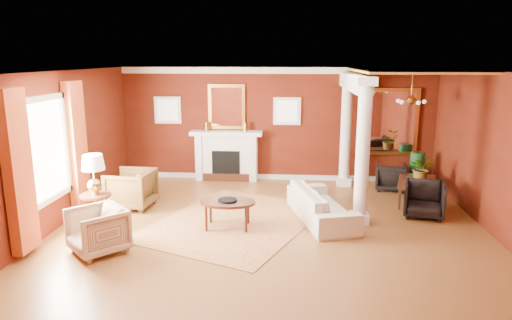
# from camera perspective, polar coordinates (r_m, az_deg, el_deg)

# --- Properties ---
(ground) EXTENTS (8.00, 8.00, 0.00)m
(ground) POSITION_cam_1_polar(r_m,az_deg,el_deg) (8.77, 1.87, -8.29)
(ground) COLOR brown
(ground) RESTS_ON ground
(room_shell) EXTENTS (8.04, 7.04, 2.92)m
(room_shell) POSITION_cam_1_polar(r_m,az_deg,el_deg) (8.27, 1.97, 4.88)
(room_shell) COLOR #5A190C
(room_shell) RESTS_ON ground
(fireplace) EXTENTS (1.85, 0.42, 1.29)m
(fireplace) POSITION_cam_1_polar(r_m,az_deg,el_deg) (11.88, -3.69, 0.55)
(fireplace) COLOR white
(fireplace) RESTS_ON ground
(overmantel_mirror) EXTENTS (0.95, 0.07, 1.15)m
(overmantel_mirror) POSITION_cam_1_polar(r_m,az_deg,el_deg) (11.82, -3.69, 6.65)
(overmantel_mirror) COLOR gold
(overmantel_mirror) RESTS_ON fireplace
(flank_window_left) EXTENTS (0.70, 0.07, 0.70)m
(flank_window_left) POSITION_cam_1_polar(r_m,az_deg,el_deg) (12.15, -10.98, 6.14)
(flank_window_left) COLOR white
(flank_window_left) RESTS_ON room_shell
(flank_window_right) EXTENTS (0.70, 0.07, 0.70)m
(flank_window_right) POSITION_cam_1_polar(r_m,az_deg,el_deg) (11.72, 3.89, 6.11)
(flank_window_right) COLOR white
(flank_window_right) RESTS_ON room_shell
(left_window) EXTENTS (0.21, 2.55, 2.60)m
(left_window) POSITION_cam_1_polar(r_m,az_deg,el_deg) (8.85, -24.33, 0.37)
(left_window) COLOR white
(left_window) RESTS_ON room_shell
(column_front) EXTENTS (0.36, 0.36, 2.80)m
(column_front) POSITION_cam_1_polar(r_m,az_deg,el_deg) (8.76, 13.20, 1.08)
(column_front) COLOR white
(column_front) RESTS_ON ground
(column_back) EXTENTS (0.36, 0.36, 2.80)m
(column_back) POSITION_cam_1_polar(r_m,az_deg,el_deg) (11.40, 11.17, 3.82)
(column_back) COLOR white
(column_back) RESTS_ON ground
(header_beam) EXTENTS (0.30, 3.20, 0.32)m
(header_beam) POSITION_cam_1_polar(r_m,az_deg,el_deg) (10.19, 12.18, 9.49)
(header_beam) COLOR white
(header_beam) RESTS_ON column_front
(amber_ceiling) EXTENTS (2.30, 3.40, 0.04)m
(amber_ceiling) POSITION_cam_1_polar(r_m,az_deg,el_deg) (10.25, 18.85, 10.52)
(amber_ceiling) COLOR #EDA945
(amber_ceiling) RESTS_ON room_shell
(dining_mirror) EXTENTS (1.30, 0.07, 1.70)m
(dining_mirror) POSITION_cam_1_polar(r_m,az_deg,el_deg) (12.02, 16.65, 4.57)
(dining_mirror) COLOR gold
(dining_mirror) RESTS_ON room_shell
(chandelier) EXTENTS (0.60, 0.62, 0.75)m
(chandelier) POSITION_cam_1_polar(r_m,az_deg,el_deg) (10.35, 18.80, 7.08)
(chandelier) COLOR #A87735
(chandelier) RESTS_ON room_shell
(crown_trim) EXTENTS (8.00, 0.08, 0.16)m
(crown_trim) POSITION_cam_1_polar(r_m,az_deg,el_deg) (11.65, 2.72, 11.11)
(crown_trim) COLOR white
(crown_trim) RESTS_ON room_shell
(base_trim) EXTENTS (8.00, 0.08, 0.12)m
(base_trim) POSITION_cam_1_polar(r_m,az_deg,el_deg) (12.05, 2.58, -2.12)
(base_trim) COLOR white
(base_trim) RESTS_ON ground
(rug) EXTENTS (3.86, 4.33, 0.01)m
(rug) POSITION_cam_1_polar(r_m,az_deg,el_deg) (9.01, -2.66, -7.67)
(rug) COLOR maroon
(rug) RESTS_ON ground
(sofa) EXTENTS (1.17, 2.26, 0.85)m
(sofa) POSITION_cam_1_polar(r_m,az_deg,el_deg) (9.07, 8.23, -4.87)
(sofa) COLOR beige
(sofa) RESTS_ON ground
(armchair_leopard) EXTENTS (0.91, 0.96, 0.91)m
(armchair_leopard) POSITION_cam_1_polar(r_m,az_deg,el_deg) (10.06, -15.37, -3.27)
(armchair_leopard) COLOR black
(armchair_leopard) RESTS_ON ground
(armchair_stripe) EXTENTS (1.11, 1.11, 0.83)m
(armchair_stripe) POSITION_cam_1_polar(r_m,az_deg,el_deg) (7.96, -19.21, -8.07)
(armchair_stripe) COLOR tan
(armchair_stripe) RESTS_ON ground
(coffee_table) EXTENTS (1.05, 1.05, 0.53)m
(coffee_table) POSITION_cam_1_polar(r_m,az_deg,el_deg) (8.55, -3.58, -5.44)
(coffee_table) COLOR black
(coffee_table) RESTS_ON ground
(coffee_book) EXTENTS (0.14, 0.09, 0.20)m
(coffee_book) POSITION_cam_1_polar(r_m,az_deg,el_deg) (8.51, -4.11, -4.50)
(coffee_book) COLOR black
(coffee_book) RESTS_ON coffee_table
(side_table) EXTENTS (0.57, 0.57, 1.41)m
(side_table) POSITION_cam_1_polar(r_m,az_deg,el_deg) (8.92, -19.56, -2.34)
(side_table) COLOR black
(side_table) RESTS_ON ground
(dining_table) EXTENTS (0.85, 1.48, 0.78)m
(dining_table) POSITION_cam_1_polar(r_m,az_deg,el_deg) (10.65, 19.61, -3.03)
(dining_table) COLOR black
(dining_table) RESTS_ON ground
(dining_chair_near) EXTENTS (0.91, 0.87, 0.78)m
(dining_chair_near) POSITION_cam_1_polar(r_m,az_deg,el_deg) (9.77, 20.28, -4.45)
(dining_chair_near) COLOR black
(dining_chair_near) RESTS_ON ground
(dining_chair_far) EXTENTS (0.79, 0.76, 0.71)m
(dining_chair_far) POSITION_cam_1_polar(r_m,az_deg,el_deg) (11.48, 16.46, -1.88)
(dining_chair_far) COLOR black
(dining_chair_far) RESTS_ON ground
(green_urn) EXTENTS (0.38, 0.38, 0.91)m
(green_urn) POSITION_cam_1_polar(r_m,az_deg,el_deg) (11.77, 19.40, -1.71)
(green_urn) COLOR #14401E
(green_urn) RESTS_ON ground
(potted_plant) EXTENTS (0.65, 0.69, 0.44)m
(potted_plant) POSITION_cam_1_polar(r_m,az_deg,el_deg) (10.56, 20.08, 0.22)
(potted_plant) COLOR #26591E
(potted_plant) RESTS_ON dining_table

